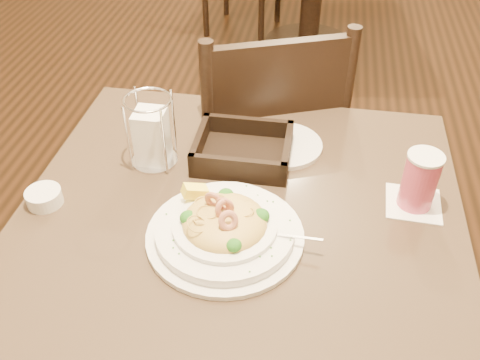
% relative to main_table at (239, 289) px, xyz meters
% --- Properties ---
extents(main_table, '(0.90, 0.90, 0.72)m').
position_rel_main_table_xyz_m(main_table, '(0.00, 0.00, 0.00)').
color(main_table, black).
rests_on(main_table, ground).
extents(dining_chair_near, '(0.55, 0.55, 0.93)m').
position_rel_main_table_xyz_m(dining_chair_near, '(-0.01, 0.52, 0.01)').
color(dining_chair_near, black).
rests_on(dining_chair_near, ground).
extents(pasta_bowl, '(0.34, 0.30, 0.10)m').
position_rel_main_table_xyz_m(pasta_bowl, '(-0.02, -0.06, 0.25)').
color(pasta_bowl, white).
rests_on(pasta_bowl, main_table).
extents(drink_glass, '(0.12, 0.12, 0.13)m').
position_rel_main_table_xyz_m(drink_glass, '(0.35, 0.10, 0.29)').
color(drink_glass, white).
rests_on(drink_glass, main_table).
extents(bread_basket, '(0.21, 0.17, 0.06)m').
position_rel_main_table_xyz_m(bread_basket, '(-0.02, 0.19, 0.25)').
color(bread_basket, black).
rests_on(bread_basket, main_table).
extents(napkin_caddy, '(0.10, 0.10, 0.17)m').
position_rel_main_table_xyz_m(napkin_caddy, '(-0.22, 0.15, 0.30)').
color(napkin_caddy, silver).
rests_on(napkin_caddy, main_table).
extents(side_plate, '(0.22, 0.22, 0.01)m').
position_rel_main_table_xyz_m(side_plate, '(0.07, 0.25, 0.23)').
color(side_plate, white).
rests_on(side_plate, main_table).
extents(butter_ramekin, '(0.08, 0.08, 0.03)m').
position_rel_main_table_xyz_m(butter_ramekin, '(-0.40, -0.02, 0.24)').
color(butter_ramekin, white).
rests_on(butter_ramekin, main_table).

